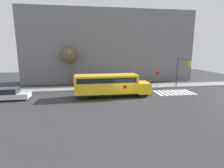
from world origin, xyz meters
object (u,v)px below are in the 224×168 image
object	(u,v)px
parked_car	(9,94)
traffic_light	(181,68)
tree_near_sidewalk	(69,55)
school_bus	(109,84)
stop_sign	(157,77)

from	to	relation	value
parked_car	traffic_light	world-z (taller)	traffic_light
parked_car	tree_near_sidewalk	bearing A→B (deg)	51.60
school_bus	tree_near_sidewalk	world-z (taller)	tree_near_sidewalk
stop_sign	parked_car	bearing A→B (deg)	-169.31
school_bus	stop_sign	size ratio (longest dim) A/B	3.59
stop_sign	tree_near_sidewalk	bearing A→B (deg)	162.30
parked_car	traffic_light	distance (m)	24.28
stop_sign	traffic_light	distance (m)	3.86
tree_near_sidewalk	parked_car	bearing A→B (deg)	-128.40
traffic_light	tree_near_sidewalk	distance (m)	18.36
traffic_light	tree_near_sidewalk	world-z (taller)	tree_near_sidewalk
parked_car	traffic_light	size ratio (longest dim) A/B	0.94
school_bus	traffic_light	bearing A→B (deg)	14.76
school_bus	traffic_light	size ratio (longest dim) A/B	1.99
school_bus	traffic_light	world-z (taller)	traffic_light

